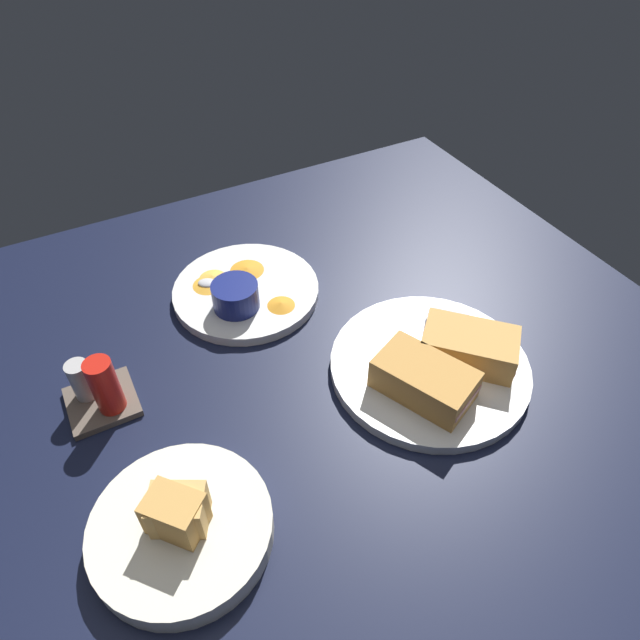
# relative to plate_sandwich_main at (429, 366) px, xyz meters

# --- Properties ---
(ground_plane) EXTENTS (1.10, 1.10, 0.03)m
(ground_plane) POSITION_rel_plate_sandwich_main_xyz_m (0.06, 0.12, -0.02)
(ground_plane) COLOR black
(plate_sandwich_main) EXTENTS (0.29, 0.29, 0.02)m
(plate_sandwich_main) POSITION_rel_plate_sandwich_main_xyz_m (0.00, 0.00, 0.00)
(plate_sandwich_main) COLOR silver
(plate_sandwich_main) RESTS_ON ground_plane
(sandwich_half_near) EXTENTS (0.15, 0.12, 0.05)m
(sandwich_half_near) POSITION_rel_plate_sandwich_main_xyz_m (-0.04, 0.04, 0.03)
(sandwich_half_near) COLOR #C68C42
(sandwich_half_near) RESTS_ON plate_sandwich_main
(sandwich_half_far) EXTENTS (0.15, 0.15, 0.05)m
(sandwich_half_far) POSITION_rel_plate_sandwich_main_xyz_m (-0.02, -0.05, 0.03)
(sandwich_half_far) COLOR tan
(sandwich_half_far) RESTS_ON plate_sandwich_main
(ramekin_dark_sauce) EXTENTS (0.07, 0.07, 0.03)m
(ramekin_dark_sauce) POSITION_rel_plate_sandwich_main_xyz_m (0.04, -0.05, 0.03)
(ramekin_dark_sauce) COLOR #0C144C
(ramekin_dark_sauce) RESTS_ON plate_sandwich_main
(spoon_by_dark_ramekin) EXTENTS (0.07, 0.09, 0.01)m
(spoon_by_dark_ramekin) POSITION_rel_plate_sandwich_main_xyz_m (0.01, -0.01, 0.01)
(spoon_by_dark_ramekin) COLOR silver
(spoon_by_dark_ramekin) RESTS_ON plate_sandwich_main
(plate_chips_companion) EXTENTS (0.24, 0.24, 0.02)m
(plate_chips_companion) POSITION_rel_plate_sandwich_main_xyz_m (0.28, 0.17, 0.00)
(plate_chips_companion) COLOR silver
(plate_chips_companion) RESTS_ON ground_plane
(ramekin_light_gravy) EXTENTS (0.07, 0.07, 0.04)m
(ramekin_light_gravy) POSITION_rel_plate_sandwich_main_xyz_m (0.24, 0.20, 0.03)
(ramekin_light_gravy) COLOR navy
(ramekin_light_gravy) RESTS_ON plate_chips_companion
(spoon_by_gravy_ramekin) EXTENTS (0.07, 0.09, 0.01)m
(spoon_by_gravy_ramekin) POSITION_rel_plate_sandwich_main_xyz_m (0.31, 0.21, 0.01)
(spoon_by_gravy_ramekin) COLOR silver
(spoon_by_gravy_ramekin) RESTS_ON plate_chips_companion
(plantain_chip_scatter) EXTENTS (0.18, 0.15, 0.01)m
(plantain_chip_scatter) POSITION_rel_plate_sandwich_main_xyz_m (0.30, 0.18, 0.01)
(plantain_chip_scatter) COLOR gold
(plantain_chip_scatter) RESTS_ON plate_chips_companion
(bread_basket_rear) EXTENTS (0.20, 0.20, 0.08)m
(bread_basket_rear) POSITION_rel_plate_sandwich_main_xyz_m (-0.07, 0.39, 0.01)
(bread_basket_rear) COLOR silver
(bread_basket_rear) RESTS_ON ground_plane
(condiment_caddy) EXTENTS (0.09, 0.09, 0.10)m
(condiment_caddy) POSITION_rel_plate_sandwich_main_xyz_m (0.15, 0.43, 0.03)
(condiment_caddy) COLOR brown
(condiment_caddy) RESTS_ON ground_plane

